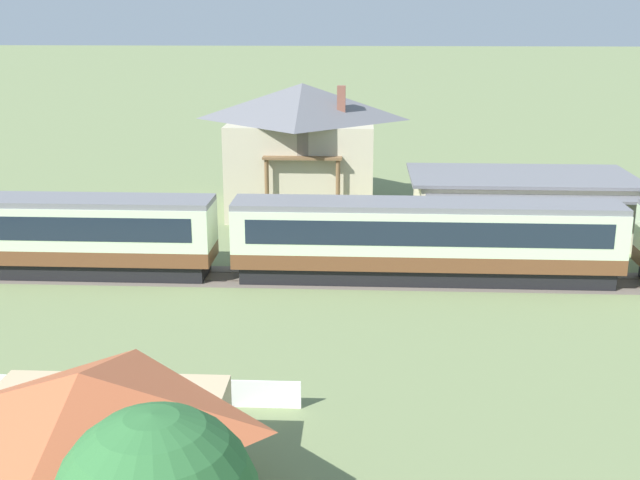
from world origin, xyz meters
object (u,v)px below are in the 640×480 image
Objects in this scene: station_building at (519,206)px; cottage_terracotta_roof at (84,441)px; station_house_grey_roof at (303,146)px; water_tower at (305,135)px; passenger_train at (430,237)px.

cottage_terracotta_roof is (-17.50, -29.78, 0.18)m from station_building.
cottage_terracotta_roof is at bearing -95.39° from station_house_grey_roof.
passenger_train is at bearing -59.17° from water_tower.
water_tower reaches higher than station_building.
cottage_terracotta_roof is (-11.26, -21.09, -0.13)m from passenger_train.
passenger_train is at bearing -125.66° from station_building.
station_building is at bearing -25.34° from station_house_grey_roof.
station_house_grey_roof is at bearing 117.00° from passenger_train.
water_tower is (-7.48, 12.54, 3.47)m from passenger_train.
station_house_grey_roof is (-7.82, 15.36, 2.27)m from passenger_train.
station_house_grey_roof is at bearing 96.94° from water_tower.
passenger_train is 10.71m from station_building.
water_tower is 34.03m from cottage_terracotta_roof.
water_tower is at bearing -83.06° from station_house_grey_roof.
station_building is 34.55m from cottage_terracotta_roof.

